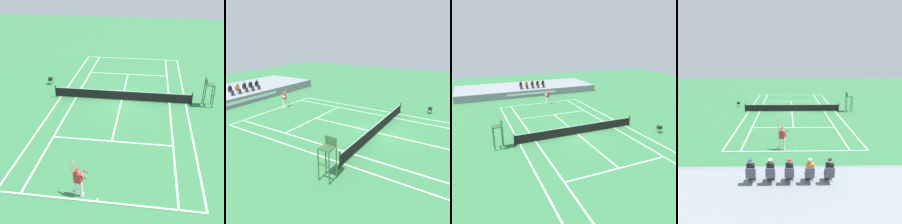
# 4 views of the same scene
# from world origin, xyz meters

# --- Properties ---
(ground_plane) EXTENTS (80.00, 80.00, 0.00)m
(ground_plane) POSITION_xyz_m (0.00, 0.00, 0.00)
(ground_plane) COLOR #337542
(court) EXTENTS (11.08, 23.88, 0.03)m
(court) POSITION_xyz_m (0.00, 0.00, 0.01)
(court) COLOR #337542
(court) RESTS_ON ground
(net) EXTENTS (11.98, 0.10, 1.07)m
(net) POSITION_xyz_m (0.00, 0.00, 0.52)
(net) COLOR black
(net) RESTS_ON ground
(barrier_wall) EXTENTS (22.47, 0.25, 1.06)m
(barrier_wall) POSITION_xyz_m (0.00, 16.17, 0.53)
(barrier_wall) COLOR gray
(barrier_wall) RESTS_ON ground
(bleacher_platform) EXTENTS (22.47, 8.12, 1.06)m
(bleacher_platform) POSITION_xyz_m (0.00, 20.35, 0.53)
(bleacher_platform) COLOR gray
(bleacher_platform) RESTS_ON ground
(spectator_seated_0) EXTENTS (0.44, 0.60, 1.26)m
(spectator_seated_0) POSITION_xyz_m (-1.36, 17.65, 1.67)
(spectator_seated_0) COLOR #474C56
(spectator_seated_0) RESTS_ON bleacher_platform
(spectator_seated_1) EXTENTS (0.44, 0.60, 1.26)m
(spectator_seated_1) POSITION_xyz_m (-0.43, 17.65, 1.67)
(spectator_seated_1) COLOR #474C56
(spectator_seated_1) RESTS_ON bleacher_platform
(spectator_seated_2) EXTENTS (0.44, 0.60, 1.26)m
(spectator_seated_2) POSITION_xyz_m (0.53, 17.65, 1.67)
(spectator_seated_2) COLOR #474C56
(spectator_seated_2) RESTS_ON bleacher_platform
(spectator_seated_3) EXTENTS (0.44, 0.60, 1.26)m
(spectator_seated_3) POSITION_xyz_m (1.41, 17.65, 1.67)
(spectator_seated_3) COLOR #474C56
(spectator_seated_3) RESTS_ON bleacher_platform
(spectator_seated_4) EXTENTS (0.44, 0.60, 1.26)m
(spectator_seated_4) POSITION_xyz_m (2.33, 17.65, 1.67)
(spectator_seated_4) COLOR #474C56
(spectator_seated_4) RESTS_ON bleacher_platform
(tennis_player) EXTENTS (0.82, 0.61, 2.08)m
(tennis_player) POSITION_xyz_m (1.01, 11.55, 0.99)
(tennis_player) COLOR white
(tennis_player) RESTS_ON ground
(tennis_ball) EXTENTS (0.07, 0.07, 0.07)m
(tennis_ball) POSITION_xyz_m (1.33, 10.53, 0.03)
(tennis_ball) COLOR #D1E533
(tennis_ball) RESTS_ON ground
(umpire_chair) EXTENTS (0.77, 0.77, 2.44)m
(umpire_chair) POSITION_xyz_m (-7.15, 0.00, 1.56)
(umpire_chair) COLOR #2D562D
(umpire_chair) RESTS_ON ground
(ball_hopper) EXTENTS (0.36, 0.36, 0.70)m
(ball_hopper) POSITION_xyz_m (7.34, -2.68, 0.57)
(ball_hopper) COLOR black
(ball_hopper) RESTS_ON ground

